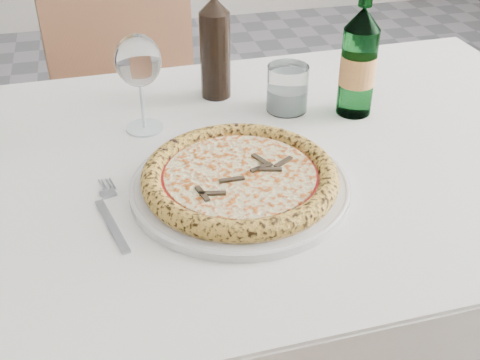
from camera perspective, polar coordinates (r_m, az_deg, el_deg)
The scene contains 9 objects.
dining_table at distance 1.10m, azimuth -1.27°, elevation -1.91°, with size 1.45×0.87×0.76m.
chair_far at distance 1.81m, azimuth -9.89°, elevation 7.88°, with size 0.51×0.51×0.93m.
plate at distance 0.97m, azimuth 0.00°, elevation -0.55°, with size 0.35×0.35×0.02m.
pizza at distance 0.96m, azimuth -0.00°, elevation 0.32°, with size 0.32×0.32×0.03m.
fork at distance 0.93m, azimuth -12.16°, elevation -3.26°, with size 0.04×0.20×0.00m.
wine_glass at distance 1.10m, azimuth -9.63°, elevation 10.90°, with size 0.08×0.08×0.19m.
tumbler at distance 1.20m, azimuth 4.50°, elevation 8.38°, with size 0.08×0.08×0.09m.
beer_bottle at distance 1.18m, azimuth 11.17°, elevation 10.95°, with size 0.07×0.07×0.27m.
wine_bottle at distance 1.23m, azimuth -2.38°, elevation 12.54°, with size 0.06×0.06×0.25m.
Camera 1 is at (-0.24, -0.84, 1.31)m, focal length 45.00 mm.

